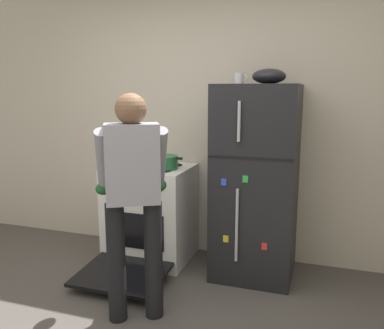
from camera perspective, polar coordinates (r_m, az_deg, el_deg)
The scene contains 8 objects.
kitchen_wall_back at distance 3.91m, azimuth 2.81°, elevation 6.68°, with size 6.00×0.10×2.70m, color beige.
refrigerator at distance 3.51m, azimuth 9.10°, elevation -2.46°, with size 0.68×0.72×1.66m.
stove_range at distance 3.88m, azimuth -5.99°, elevation -7.06°, with size 0.76×1.22×0.91m.
person_cook at distance 2.79m, azimuth -8.41°, elevation -3.42°, with size 0.62×0.64×1.60m.
red_pot at distance 3.67m, azimuth -4.07°, elevation 0.37°, with size 0.36×0.26×0.12m.
coffee_mug at distance 3.51m, azimuth 6.75°, elevation 12.06°, with size 0.11×0.08×0.10m.
pepper_mill at distance 4.08m, azimuth -8.72°, elevation 1.82°, with size 0.05×0.05×0.19m, color brown.
mixing_bowl at distance 3.41m, azimuth 10.91°, elevation 12.23°, with size 0.28×0.28×0.12m, color black.
Camera 1 is at (1.06, -1.81, 1.62)m, focal length 37.47 mm.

